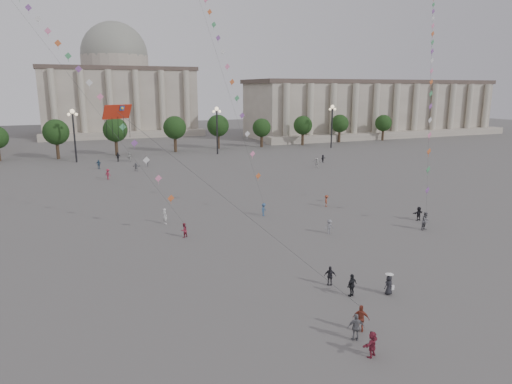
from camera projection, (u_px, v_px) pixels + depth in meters
name	position (u px, v px, depth m)	size (l,w,h in m)	color
ground	(309.00, 283.00, 35.16)	(360.00, 360.00, 0.00)	#555250
hall_east	(373.00, 108.00, 145.82)	(84.00, 26.22, 17.20)	gray
hall_central	(117.00, 90.00, 148.42)	(48.30, 34.30, 35.50)	gray
tree_row	(144.00, 130.00, 104.24)	(137.12, 5.12, 8.00)	#35281A
lamp_post_mid_west	(73.00, 126.00, 91.01)	(2.00, 0.90, 10.65)	#262628
lamp_post_mid_east	(217.00, 122.00, 102.18)	(2.00, 0.90, 10.65)	#262628
lamp_post_far_east	(332.00, 118.00, 113.36)	(2.00, 0.90, 10.65)	#262628
person_crowd_0	(99.00, 164.00, 84.69)	(1.02, 0.42, 1.74)	#30506C
person_crowd_3	(419.00, 214.00, 51.71)	(1.47, 0.47, 1.59)	black
person_crowd_4	(129.00, 157.00, 93.40)	(1.70, 0.54, 1.84)	#B3B4AF
person_crowd_6	(329.00, 227.00, 46.93)	(0.98, 0.57, 1.52)	slate
person_crowd_7	(317.00, 163.00, 86.26)	(1.72, 0.55, 1.85)	silver
person_crowd_8	(327.00, 201.00, 57.75)	(0.97, 0.56, 1.50)	brown
person_crowd_9	(323.00, 159.00, 92.19)	(1.44, 0.46, 1.55)	#232228
person_crowd_12	(136.00, 167.00, 82.68)	(1.40, 0.45, 1.51)	slate
person_crowd_13	(165.00, 216.00, 50.32)	(0.64, 0.42, 1.77)	silver
person_crowd_16	(147.00, 162.00, 87.50)	(1.01, 0.42, 1.72)	#5B5C60
person_crowd_17	(108.00, 174.00, 75.02)	(1.13, 0.65, 1.75)	#9F2B41
person_crowd_18	(118.00, 157.00, 93.38)	(1.10, 0.46, 1.88)	black
tourist_0	(361.00, 319.00, 27.99)	(1.02, 0.42, 1.74)	brown
tourist_1	(330.00, 276.00, 34.59)	(0.90, 0.38, 1.54)	black
tourist_2	(372.00, 344.00, 25.40)	(1.41, 0.45, 1.52)	maroon
tourist_3	(356.00, 327.00, 27.00)	(1.01, 0.42, 1.72)	slate
tourist_4	(352.00, 285.00, 32.79)	(0.99, 0.41, 1.69)	black
kite_flyer_0	(184.00, 230.00, 45.82)	(0.72, 0.56, 1.48)	maroon
kite_flyer_1	(264.00, 209.00, 53.54)	(0.99, 0.57, 1.54)	#37567C
kite_flyer_2	(426.00, 221.00, 48.18)	(0.94, 0.74, 1.94)	slate
hat_person	(389.00, 284.00, 33.08)	(0.79, 0.60, 1.69)	black
dragon_kite	(120.00, 123.00, 32.70)	(7.25, 7.34, 21.35)	#B62713
kite_train_west	(39.00, 25.00, 51.54)	(22.89, 30.72, 53.42)	#3F3F3F
kite_train_east	(432.00, 34.00, 69.11)	(34.67, 39.31, 65.93)	#3F3F3F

